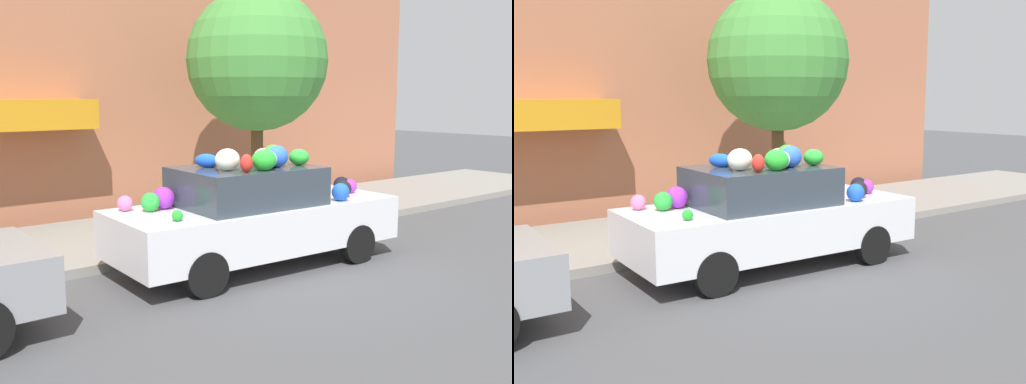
# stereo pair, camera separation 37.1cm
# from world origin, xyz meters

# --- Properties ---
(ground_plane) EXTENTS (60.00, 60.00, 0.00)m
(ground_plane) POSITION_xyz_m (0.00, 0.00, 0.00)
(ground_plane) COLOR #4C4C4F
(sidewalk_curb) EXTENTS (24.00, 3.20, 0.14)m
(sidewalk_curb) POSITION_xyz_m (0.00, 2.70, 0.07)
(sidewalk_curb) COLOR gray
(sidewalk_curb) RESTS_ON ground
(building_facade) EXTENTS (18.00, 1.20, 6.30)m
(building_facade) POSITION_xyz_m (-0.12, 4.92, 3.10)
(building_facade) COLOR #B26B4C
(building_facade) RESTS_ON ground
(street_tree) EXTENTS (2.72, 2.72, 4.41)m
(street_tree) POSITION_xyz_m (1.91, 2.48, 3.17)
(street_tree) COLOR brown
(street_tree) RESTS_ON sidewalk_curb
(fire_hydrant) EXTENTS (0.20, 0.20, 0.70)m
(fire_hydrant) POSITION_xyz_m (0.11, 1.75, 0.49)
(fire_hydrant) COLOR gold
(fire_hydrant) RESTS_ON sidewalk_curb
(art_car) EXTENTS (4.38, 1.84, 1.81)m
(art_car) POSITION_xyz_m (-0.04, 0.07, 0.79)
(art_car) COLOR silver
(art_car) RESTS_ON ground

